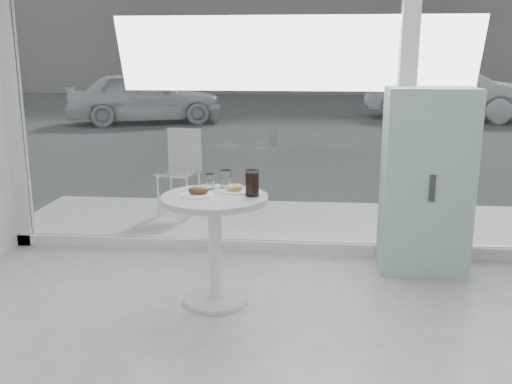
# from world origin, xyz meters

# --- Properties ---
(storefront) EXTENTS (5.00, 0.14, 3.00)m
(storefront) POSITION_xyz_m (0.07, 3.00, 1.71)
(storefront) COLOR silver
(storefront) RESTS_ON ground
(main_table) EXTENTS (0.72, 0.72, 0.77)m
(main_table) POSITION_xyz_m (-0.50, 1.90, 0.55)
(main_table) COLOR white
(main_table) RESTS_ON ground
(patio_deck) EXTENTS (5.60, 1.60, 0.05)m
(patio_deck) POSITION_xyz_m (0.00, 3.80, 0.03)
(patio_deck) COLOR silver
(patio_deck) RESTS_ON ground
(street) EXTENTS (40.00, 24.00, 0.00)m
(street) POSITION_xyz_m (0.00, 16.00, -0.00)
(street) COLOR #3D3D3D
(street) RESTS_ON ground
(far_building) EXTENTS (40.00, 2.00, 8.00)m
(far_building) POSITION_xyz_m (0.00, 25.00, 4.00)
(far_building) COLOR gray
(far_building) RESTS_ON ground
(mint_cabinet) EXTENTS (0.68, 0.48, 1.45)m
(mint_cabinet) POSITION_xyz_m (1.05, 2.69, 0.73)
(mint_cabinet) COLOR #8FB6A5
(mint_cabinet) RESTS_ON ground
(patio_chair) EXTENTS (0.45, 0.45, 0.89)m
(patio_chair) POSITION_xyz_m (-1.22, 4.05, 0.55)
(patio_chair) COLOR white
(patio_chair) RESTS_ON patio_deck
(car_white) EXTENTS (4.16, 2.72, 1.32)m
(car_white) POSITION_xyz_m (-4.07, 12.54, 0.66)
(car_white) COLOR silver
(car_white) RESTS_ON street
(car_silver) EXTENTS (4.64, 2.92, 1.44)m
(car_silver) POSITION_xyz_m (3.89, 14.06, 0.72)
(car_silver) COLOR #B2B4BA
(car_silver) RESTS_ON street
(plate_fritter) EXTENTS (0.22, 0.22, 0.07)m
(plate_fritter) POSITION_xyz_m (-0.60, 1.88, 0.80)
(plate_fritter) COLOR white
(plate_fritter) RESTS_ON main_table
(plate_donut) EXTENTS (0.20, 0.20, 0.05)m
(plate_donut) POSITION_xyz_m (-0.38, 2.02, 0.79)
(plate_donut) COLOR white
(plate_donut) RESTS_ON main_table
(water_tumbler_a) EXTENTS (0.07, 0.07, 0.11)m
(water_tumbler_a) POSITION_xyz_m (-0.57, 2.10, 0.82)
(water_tumbler_a) COLOR white
(water_tumbler_a) RESTS_ON main_table
(water_tumbler_b) EXTENTS (0.08, 0.08, 0.13)m
(water_tumbler_b) POSITION_xyz_m (-0.46, 2.14, 0.83)
(water_tumbler_b) COLOR white
(water_tumbler_b) RESTS_ON main_table
(cola_glass) EXTENTS (0.09, 0.09, 0.18)m
(cola_glass) POSITION_xyz_m (-0.25, 1.92, 0.85)
(cola_glass) COLOR white
(cola_glass) RESTS_ON main_table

